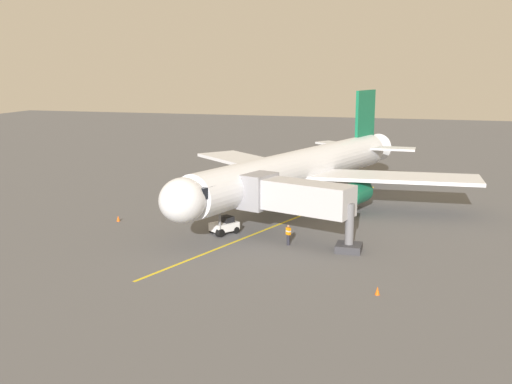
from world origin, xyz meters
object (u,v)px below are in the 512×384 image
(ground_crew_wing_walker, at_px, (189,207))
(airplane, at_px, (301,169))
(tug_near_nose, at_px, (225,226))
(jet_bridge, at_px, (289,197))
(safety_cone_nose_right, at_px, (377,291))
(safety_cone_nose_left, at_px, (118,218))
(ground_crew_marshaller, at_px, (288,235))

(ground_crew_wing_walker, bearing_deg, airplane, -144.79)
(ground_crew_wing_walker, distance_m, tug_near_nose, 7.25)
(jet_bridge, relative_size, ground_crew_wing_walker, 6.64)
(safety_cone_nose_right, bearing_deg, airplane, -67.43)
(jet_bridge, relative_size, safety_cone_nose_right, 20.64)
(tug_near_nose, bearing_deg, jet_bridge, 174.33)
(safety_cone_nose_left, relative_size, safety_cone_nose_right, 1.00)
(ground_crew_wing_walker, bearing_deg, safety_cone_nose_right, 139.95)
(tug_near_nose, bearing_deg, airplane, -110.66)
(tug_near_nose, bearing_deg, ground_crew_wing_walker, -43.10)
(airplane, height_order, tug_near_nose, airplane)
(safety_cone_nose_right, bearing_deg, tug_near_nose, -38.82)
(jet_bridge, bearing_deg, ground_crew_marshaller, 102.34)
(ground_crew_marshaller, distance_m, safety_cone_nose_right, 12.28)
(airplane, bearing_deg, ground_crew_wing_walker, 35.21)
(jet_bridge, height_order, tug_near_nose, jet_bridge)
(ground_crew_marshaller, distance_m, ground_crew_wing_walker, 13.39)
(jet_bridge, xyz_separation_m, tug_near_nose, (5.85, -0.58, -3.06))
(airplane, xyz_separation_m, ground_crew_marshaller, (-1.69, 13.83, -3.12))
(safety_cone_nose_left, bearing_deg, ground_crew_wing_walker, -147.89)
(jet_bridge, bearing_deg, airplane, -83.64)
(tug_near_nose, bearing_deg, safety_cone_nose_left, -6.93)
(ground_crew_marshaller, relative_size, tug_near_nose, 0.62)
(airplane, relative_size, tug_near_nose, 14.26)
(airplane, bearing_deg, safety_cone_nose_left, 34.09)
(jet_bridge, distance_m, safety_cone_nose_left, 17.35)
(ground_crew_marshaller, relative_size, safety_cone_nose_left, 3.11)
(safety_cone_nose_right, bearing_deg, ground_crew_marshaller, -49.65)
(airplane, distance_m, ground_crew_marshaller, 14.28)
(ground_crew_marshaller, xyz_separation_m, safety_cone_nose_left, (17.20, -3.34, -0.61))
(ground_crew_wing_walker, height_order, tug_near_nose, ground_crew_wing_walker)
(ground_crew_wing_walker, bearing_deg, jet_bridge, 153.58)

